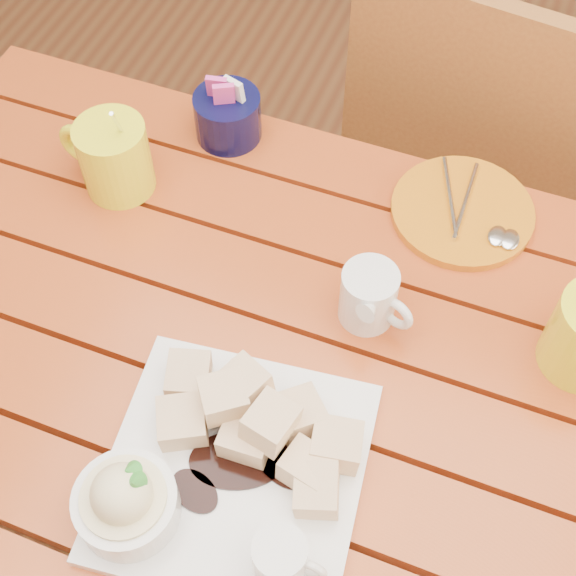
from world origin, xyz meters
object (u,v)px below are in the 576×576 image
at_px(coffee_mug_left, 113,156).
at_px(orange_saucer, 463,212).
at_px(chair_far, 476,159).
at_px(dessert_plate, 215,470).
at_px(table, 263,400).

xyz_separation_m(coffee_mug_left, orange_saucer, (0.47, 0.12, -0.05)).
relative_size(coffee_mug_left, chair_far, 0.18).
bearing_deg(dessert_plate, orange_saucer, 71.08).
bearing_deg(dessert_plate, chair_far, 79.87).
bearing_deg(chair_far, table, 83.14).
bearing_deg(table, coffee_mug_left, 146.60).
xyz_separation_m(table, dessert_plate, (0.01, -0.16, 0.14)).
relative_size(dessert_plate, coffee_mug_left, 1.91).
bearing_deg(orange_saucer, dessert_plate, -108.92).
distance_m(table, dessert_plate, 0.21).
relative_size(table, dessert_plate, 3.86).
bearing_deg(table, orange_saucer, 60.96).
relative_size(table, chair_far, 1.29).
distance_m(table, coffee_mug_left, 0.39).
xyz_separation_m(coffee_mug_left, chair_far, (0.45, 0.46, -0.29)).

